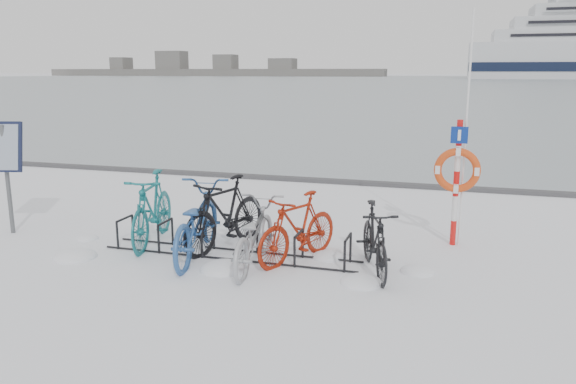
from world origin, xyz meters
TOP-DOWN VIEW (x-y plane):
  - ground at (0.00, 0.00)m, footprint 900.00×900.00m
  - ice_sheet at (0.00, 155.00)m, footprint 400.00×298.00m
  - quay_edge at (0.00, 5.90)m, footprint 400.00×0.25m
  - bike_rack at (0.00, 0.00)m, footprint 4.00×0.48m
  - info_board at (-4.06, 0.03)m, footprint 0.68×0.40m
  - lifebuoy_station at (3.22, 1.47)m, footprint 0.70×0.22m
  - shoreline at (-122.02, 260.00)m, footprint 180.00×12.00m
  - bike_0 at (-1.45, 0.27)m, footprint 0.96×2.05m
  - bike_1 at (-0.47, -0.15)m, footprint 1.10×2.24m
  - bike_2 at (-0.23, 0.38)m, footprint 1.07×2.00m
  - bike_3 at (0.50, -0.33)m, footprint 0.80×1.92m
  - bike_4 at (1.03, 0.13)m, footprint 1.16×1.76m
  - bike_5 at (2.18, -0.06)m, footprint 0.97×1.71m
  - snow_drifts at (0.14, -0.36)m, footprint 5.79×1.66m

SIDE VIEW (x-z plane):
  - ground at x=0.00m, z-range 0.00..0.00m
  - snow_drifts at x=0.14m, z-range -0.11..0.11m
  - ice_sheet at x=0.00m, z-range 0.00..0.02m
  - quay_edge at x=0.00m, z-range 0.00..0.10m
  - bike_rack at x=0.00m, z-range -0.05..0.41m
  - bike_3 at x=0.50m, z-range 0.00..0.98m
  - bike_5 at x=2.18m, z-range 0.00..0.99m
  - bike_4 at x=1.03m, z-range 0.00..1.03m
  - bike_1 at x=-0.47m, z-range 0.00..1.13m
  - bike_2 at x=-0.23m, z-range 0.00..1.16m
  - bike_0 at x=-1.45m, z-range 0.00..1.19m
  - lifebuoy_station at x=3.22m, z-range -0.60..3.04m
  - info_board at x=-4.06m, z-range 0.42..2.34m
  - shoreline at x=-122.02m, z-range -1.96..7.54m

